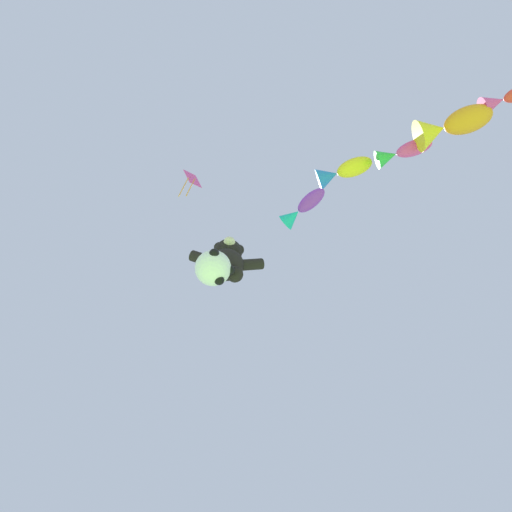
{
  "coord_description": "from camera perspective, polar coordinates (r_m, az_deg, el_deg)",
  "views": [
    {
      "loc": [
        1.28,
        -0.19,
        0.97
      ],
      "look_at": [
        1.81,
        3.94,
        11.16
      ],
      "focal_mm": 28.0,
      "sensor_mm": 36.0,
      "label": 1
    }
  ],
  "objects": [
    {
      "name": "fish_kite_violet",
      "position": [
        14.35,
        6.5,
        6.71
      ],
      "size": [
        1.6,
        1.75,
        0.65
      ],
      "color": "purple"
    },
    {
      "name": "fish_kite_goldfin",
      "position": [
        15.01,
        12.05,
        11.66
      ],
      "size": [
        2.11,
        1.57,
        0.82
      ],
      "color": "yellow"
    },
    {
      "name": "fish_kite_magenta",
      "position": [
        14.93,
        19.91,
        13.72
      ],
      "size": [
        1.97,
        1.37,
        0.66
      ],
      "color": "#E53F9E"
    },
    {
      "name": "teddy_bear_kite",
      "position": [
        12.91,
        -4.17,
        -0.62
      ],
      "size": [
        2.44,
        1.07,
        2.47
      ],
      "color": "black"
    },
    {
      "name": "fish_kite_crimson",
      "position": [
        15.78,
        32.35,
        18.56
      ],
      "size": [
        1.97,
        1.38,
        0.63
      ],
      "color": "red"
    },
    {
      "name": "soccer_ball_kite",
      "position": [
        11.63,
        -6.1,
        -1.73
      ],
      "size": [
        1.17,
        1.16,
        1.07
      ],
      "color": "white"
    },
    {
      "name": "diamond_kite",
      "position": [
        15.12,
        -9.24,
        10.55
      ],
      "size": [
        0.75,
        0.61,
        2.69
      ],
      "color": "#E53F9E"
    },
    {
      "name": "fish_kite_tangerine",
      "position": [
        14.87,
        25.92,
        16.38
      ],
      "size": [
        2.55,
        1.91,
        1.07
      ],
      "color": "orange"
    }
  ]
}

